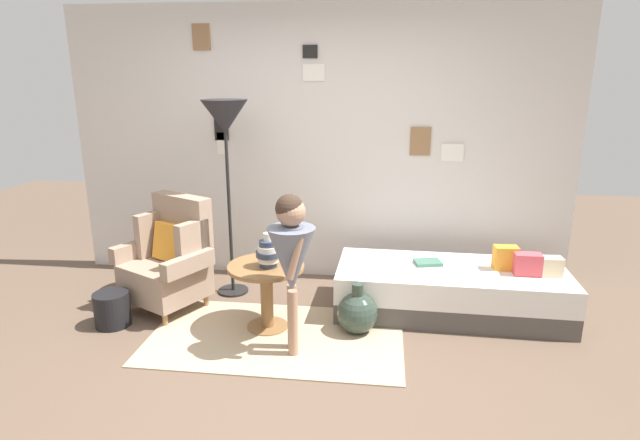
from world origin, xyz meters
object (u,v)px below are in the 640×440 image
(vase_striped, at_px, (268,253))
(demijohn_near, at_px, (357,313))
(daybed, at_px, (450,290))
(armchair, at_px, (170,259))
(side_table, at_px, (266,283))
(book_on_daybed, at_px, (428,262))
(magazine_basket, at_px, (112,309))
(person_child, at_px, (291,253))
(floor_lamp, at_px, (225,125))

(vase_striped, distance_m, demijohn_near, 0.84)
(daybed, distance_m, demijohn_near, 0.89)
(armchair, relative_size, side_table, 1.61)
(book_on_daybed, relative_size, magazine_basket, 0.79)
(person_child, distance_m, book_on_daybed, 1.40)
(daybed, bearing_deg, book_on_daybed, 159.42)
(book_on_daybed, xyz_separation_m, magazine_basket, (-2.54, -0.66, -0.28))
(side_table, relative_size, magazine_basket, 2.15)
(armchair, xyz_separation_m, magazine_basket, (-0.35, -0.41, -0.30))
(side_table, bearing_deg, demijohn_near, 1.35)
(floor_lamp, xyz_separation_m, book_on_daybed, (1.77, -0.12, -1.13))
(daybed, bearing_deg, side_table, -162.20)
(floor_lamp, height_order, person_child, floor_lamp)
(daybed, relative_size, person_child, 1.61)
(side_table, height_order, vase_striped, vase_striped)
(magazine_basket, bearing_deg, book_on_daybed, 14.52)
(magazine_basket, bearing_deg, demijohn_near, 3.71)
(side_table, distance_m, demijohn_near, 0.75)
(side_table, distance_m, book_on_daybed, 1.40)
(person_child, distance_m, demijohn_near, 0.83)
(armchair, relative_size, daybed, 0.51)
(book_on_daybed, bearing_deg, armchair, -173.52)
(person_child, xyz_separation_m, demijohn_near, (0.45, 0.36, -0.60))
(vase_striped, distance_m, magazine_basket, 1.38)
(floor_lamp, relative_size, book_on_daybed, 8.01)
(book_on_daybed, distance_m, magazine_basket, 2.64)
(demijohn_near, distance_m, magazine_basket, 1.98)
(armchair, xyz_separation_m, book_on_daybed, (2.20, 0.25, -0.02))
(person_child, bearing_deg, demijohn_near, 38.71)
(side_table, xyz_separation_m, book_on_daybed, (1.29, 0.55, 0.03))
(armchair, distance_m, vase_striped, 1.01)
(side_table, bearing_deg, vase_striped, -48.15)
(magazine_basket, bearing_deg, side_table, 5.05)
(floor_lamp, xyz_separation_m, magazine_basket, (-0.78, -0.78, -1.40))
(vase_striped, distance_m, person_child, 0.41)
(armchair, distance_m, demijohn_near, 1.67)
(side_table, bearing_deg, armchair, 161.82)
(floor_lamp, height_order, demijohn_near, floor_lamp)
(person_child, bearing_deg, vase_striped, 127.35)
(armchair, xyz_separation_m, person_child, (1.18, -0.64, 0.33))
(floor_lamp, height_order, magazine_basket, floor_lamp)
(magazine_basket, bearing_deg, vase_striped, 3.57)
(armchair, bearing_deg, daybed, 4.24)
(side_table, xyz_separation_m, person_child, (0.27, -0.34, 0.38))
(daybed, xyz_separation_m, person_child, (-1.21, -0.82, 0.57))
(book_on_daybed, bearing_deg, demijohn_near, -137.06)
(floor_lamp, distance_m, book_on_daybed, 2.10)
(book_on_daybed, distance_m, demijohn_near, 0.82)
(daybed, bearing_deg, armchair, -175.76)
(daybed, relative_size, magazine_basket, 6.85)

